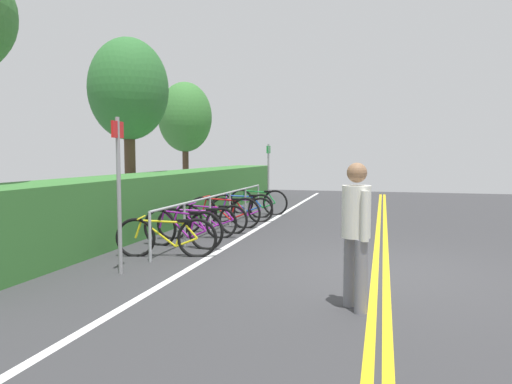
{
  "coord_description": "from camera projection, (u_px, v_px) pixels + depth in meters",
  "views": [
    {
      "loc": [
        -7.33,
        -0.01,
        1.75
      ],
      "look_at": [
        1.9,
        2.45,
        1.0
      ],
      "focal_mm": 33.61,
      "sensor_mm": 36.0,
      "label": 1
    }
  ],
  "objects": [
    {
      "name": "hedge_backdrop",
      "position": [
        176.0,
        195.0,
        13.04
      ],
      "size": [
        15.99,
        1.39,
        1.28
      ],
      "primitive_type": "cube",
      "color": "#387533",
      "rests_on": "ground_plane"
    },
    {
      "name": "ground_plane",
      "position": [
        381.0,
        273.0,
        7.21
      ],
      "size": [
        31.81,
        11.69,
        0.05
      ],
      "primitive_type": "cube",
      "color": "#353538"
    },
    {
      "name": "bike_rack",
      "position": [
        220.0,
        203.0,
        11.13
      ],
      "size": [
        7.04,
        0.05,
        0.84
      ],
      "color": "#9EA0A5",
      "rests_on": "ground_plane"
    },
    {
      "name": "bicycle_2",
      "position": [
        198.0,
        223.0,
        10.0
      ],
      "size": [
        0.66,
        1.59,
        0.7
      ],
      "color": "black",
      "rests_on": "ground_plane"
    },
    {
      "name": "sign_post_near",
      "position": [
        119.0,
        180.0,
        6.94
      ],
      "size": [
        0.36,
        0.07,
        2.29
      ],
      "color": "gray",
      "rests_on": "ground_plane"
    },
    {
      "name": "pedestrian",
      "position": [
        356.0,
        226.0,
        5.35
      ],
      "size": [
        0.43,
        0.32,
        1.66
      ],
      "color": "slate",
      "rests_on": "ground_plane"
    },
    {
      "name": "tree_far_right",
      "position": [
        185.0,
        118.0,
        18.89
      ],
      "size": [
        2.11,
        2.11,
        4.59
      ],
      "color": "#473323",
      "rests_on": "ground_plane"
    },
    {
      "name": "bicycle_0",
      "position": [
        167.0,
        237.0,
        8.21
      ],
      "size": [
        0.55,
        1.73,
        0.72
      ],
      "color": "black",
      "rests_on": "ground_plane"
    },
    {
      "name": "bike_lane_stripe_white",
      "position": [
        203.0,
        260.0,
        7.93
      ],
      "size": [
        28.63,
        0.12,
        0.0
      ],
      "primitive_type": "cube",
      "color": "white",
      "rests_on": "ground_plane"
    },
    {
      "name": "bicycle_4",
      "position": [
        224.0,
        212.0,
        11.54
      ],
      "size": [
        0.46,
        1.85,
        0.78
      ],
      "color": "black",
      "rests_on": "ground_plane"
    },
    {
      "name": "centre_line_yellow_outer",
      "position": [
        375.0,
        271.0,
        7.22
      ],
      "size": [
        28.63,
        0.1,
        0.0
      ],
      "primitive_type": "cube",
      "color": "gold",
      "rests_on": "ground_plane"
    },
    {
      "name": "tree_mid",
      "position": [
        129.0,
        90.0,
        12.81
      ],
      "size": [
        2.13,
        2.13,
        4.86
      ],
      "color": "#473323",
      "rests_on": "ground_plane"
    },
    {
      "name": "bicycle_1",
      "position": [
        182.0,
        229.0,
        9.03
      ],
      "size": [
        0.46,
        1.73,
        0.76
      ],
      "color": "black",
      "rests_on": "ground_plane"
    },
    {
      "name": "bicycle_7",
      "position": [
        258.0,
        202.0,
        14.07
      ],
      "size": [
        0.46,
        1.8,
        0.77
      ],
      "color": "black",
      "rests_on": "ground_plane"
    },
    {
      "name": "bicycle_6",
      "position": [
        242.0,
        206.0,
        13.3
      ],
      "size": [
        0.57,
        1.69,
        0.71
      ],
      "color": "black",
      "rests_on": "ground_plane"
    },
    {
      "name": "bicycle_3",
      "position": [
        211.0,
        219.0,
        10.72
      ],
      "size": [
        0.46,
        1.72,
        0.69
      ],
      "color": "black",
      "rests_on": "ground_plane"
    },
    {
      "name": "sign_post_far",
      "position": [
        268.0,
        170.0,
        15.4
      ],
      "size": [
        0.36,
        0.06,
        2.09
      ],
      "color": "gray",
      "rests_on": "ground_plane"
    },
    {
      "name": "bicycle_5",
      "position": [
        242.0,
        210.0,
        12.43
      ],
      "size": [
        0.6,
        1.6,
        0.69
      ],
      "color": "black",
      "rests_on": "ground_plane"
    },
    {
      "name": "centre_line_yellow_inner",
      "position": [
        386.0,
        271.0,
        7.18
      ],
      "size": [
        28.63,
        0.1,
        0.0
      ],
      "primitive_type": "cube",
      "color": "gold",
      "rests_on": "ground_plane"
    }
  ]
}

